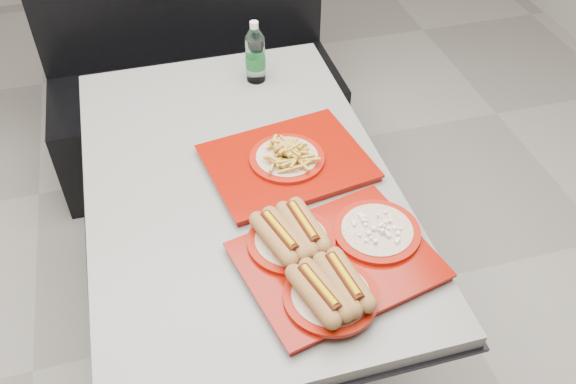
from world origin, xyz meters
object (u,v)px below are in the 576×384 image
object	(u,v)px
tray_far	(287,160)
water_bottle	(255,55)
diner_table	(241,216)
tray_near	(330,257)
booth_bench	(194,81)

from	to	relation	value
tray_far	water_bottle	world-z (taller)	water_bottle
tray_far	water_bottle	distance (m)	0.50
diner_table	tray_far	size ratio (longest dim) A/B	2.71
tray_far	water_bottle	size ratio (longest dim) A/B	2.28
tray_near	water_bottle	size ratio (longest dim) A/B	2.40
diner_table	tray_near	size ratio (longest dim) A/B	2.58
diner_table	booth_bench	bearing A→B (deg)	90.00
tray_near	tray_far	distance (m)	0.41
booth_bench	tray_near	xyz separation A→B (m)	(0.16, -1.49, 0.39)
tray_near	water_bottle	distance (m)	0.91
diner_table	water_bottle	size ratio (longest dim) A/B	6.20
tray_far	booth_bench	bearing A→B (deg)	98.18
booth_bench	tray_far	xyz separation A→B (m)	(0.16, -1.08, 0.38)
booth_bench	tray_near	size ratio (longest dim) A/B	2.45
tray_near	booth_bench	bearing A→B (deg)	95.98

